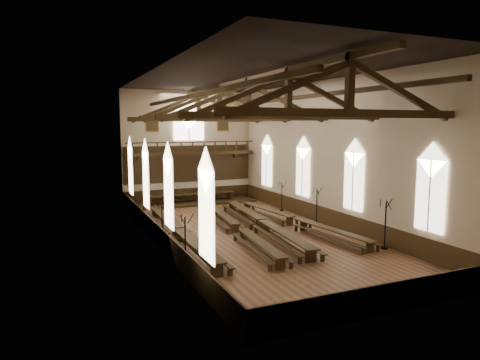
% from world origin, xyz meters
% --- Properties ---
extents(ground, '(26.00, 26.00, 0.00)m').
position_xyz_m(ground, '(0.00, 0.00, 0.00)').
color(ground, brown).
rests_on(ground, ground).
extents(room_walls, '(26.00, 26.00, 26.00)m').
position_xyz_m(room_walls, '(0.00, 0.00, 6.46)').
color(room_walls, '#C0B191').
rests_on(room_walls, ground).
extents(wainscot_band, '(12.00, 26.00, 1.20)m').
position_xyz_m(wainscot_band, '(0.00, 0.00, 0.60)').
color(wainscot_band, '#362410').
rests_on(wainscot_band, ground).
extents(side_windows, '(11.85, 19.80, 4.50)m').
position_xyz_m(side_windows, '(-0.00, -0.00, 3.74)').
color(side_windows, white).
rests_on(side_windows, room_walls).
extents(end_window, '(2.80, 0.12, 3.80)m').
position_xyz_m(end_window, '(0.00, 12.90, 7.22)').
color(end_window, white).
rests_on(end_window, room_walls).
extents(minstrels_gallery, '(11.80, 1.24, 3.70)m').
position_xyz_m(minstrels_gallery, '(0.00, 12.66, 3.91)').
color(minstrels_gallery, '#31220F').
rests_on(minstrels_gallery, room_walls).
extents(portraits, '(7.75, 0.09, 1.45)m').
position_xyz_m(portraits, '(0.00, 12.90, 7.10)').
color(portraits, brown).
rests_on(portraits, room_walls).
extents(roof_trusses, '(11.70, 25.70, 2.80)m').
position_xyz_m(roof_trusses, '(0.00, -0.00, 8.22)').
color(roof_trusses, '#31220F').
rests_on(roof_trusses, room_walls).
extents(refectory_row_a, '(1.68, 14.60, 0.77)m').
position_xyz_m(refectory_row_a, '(-4.58, 0.06, 0.56)').
color(refectory_row_a, '#31220F').
rests_on(refectory_row_a, ground).
extents(refectory_row_b, '(1.98, 13.73, 0.67)m').
position_xyz_m(refectory_row_b, '(-0.81, -0.58, 0.49)').
color(refectory_row_b, '#31220F').
rests_on(refectory_row_b, ground).
extents(refectory_row_c, '(2.28, 14.66, 0.77)m').
position_xyz_m(refectory_row_c, '(1.17, 0.15, 0.56)').
color(refectory_row_c, '#31220F').
rests_on(refectory_row_c, ground).
extents(refectory_row_d, '(2.06, 14.01, 0.70)m').
position_xyz_m(refectory_row_d, '(3.59, -0.02, 0.51)').
color(refectory_row_d, '#31220F').
rests_on(refectory_row_d, ground).
extents(dais, '(11.40, 2.86, 0.19)m').
position_xyz_m(dais, '(-0.29, 11.40, 0.10)').
color(dais, '#362410').
rests_on(dais, ground).
extents(high_table, '(7.90, 1.05, 0.74)m').
position_xyz_m(high_table, '(-0.29, 11.40, 0.82)').
color(high_table, '#31220F').
rests_on(high_table, dais).
extents(high_chairs, '(7.65, 0.45, 0.98)m').
position_xyz_m(high_chairs, '(-0.29, 12.17, 0.73)').
color(high_chairs, '#31220F').
rests_on(high_chairs, dais).
extents(candelabrum_left_near, '(0.76, 0.80, 2.63)m').
position_xyz_m(candelabrum_left_near, '(-5.55, -4.74, 0.80)').
color(candelabrum_left_near, black).
rests_on(candelabrum_left_near, ground).
extents(candelabrum_left_mid, '(0.70, 0.70, 2.38)m').
position_xyz_m(candelabrum_left_mid, '(-5.55, 0.19, 0.72)').
color(candelabrum_left_mid, black).
rests_on(candelabrum_left_mid, ground).
extents(candelabrum_left_far, '(0.67, 0.74, 2.43)m').
position_xyz_m(candelabrum_left_far, '(-5.55, 5.92, 0.74)').
color(candelabrum_left_far, black).
rests_on(candelabrum_left_far, ground).
extents(candelabrum_right_near, '(0.84, 0.85, 2.85)m').
position_xyz_m(candelabrum_right_near, '(5.55, -6.35, 0.87)').
color(candelabrum_right_near, black).
rests_on(candelabrum_right_near, ground).
extents(candelabrum_right_mid, '(0.73, 0.79, 2.59)m').
position_xyz_m(candelabrum_right_mid, '(5.55, 0.49, 0.79)').
color(candelabrum_right_mid, black).
rests_on(candelabrum_right_mid, ground).
extents(candelabrum_right_far, '(0.67, 0.72, 2.37)m').
position_xyz_m(candelabrum_right_far, '(5.55, 5.54, 0.72)').
color(candelabrum_right_far, black).
rests_on(candelabrum_right_far, ground).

